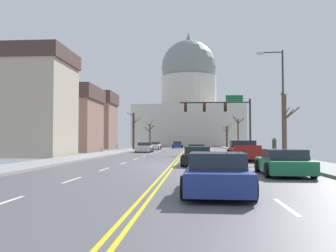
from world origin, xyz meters
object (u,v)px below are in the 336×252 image
object	(u,v)px
sedan_oncoming_00	(144,148)
sedan_oncoming_02	(178,145)
pickup_truck_near_01	(244,151)
sedan_near_02	(198,156)
pedestrian_00	(274,146)
sedan_near_00	(196,150)
sedan_near_03	(283,163)
sedan_oncoming_01	(154,146)
street_lamp_right	(280,95)
bicycle_parked	(305,159)
signal_gantry	(224,111)
sedan_near_04	(217,174)

from	to	relation	value
sedan_oncoming_00	sedan_oncoming_02	size ratio (longest dim) A/B	1.05
pickup_truck_near_01	sedan_near_02	bearing A→B (deg)	-122.61
pedestrian_00	sedan_near_00	bearing A→B (deg)	140.40
sedan_near_00	pedestrian_00	distance (m)	8.33
sedan_near_03	sedan_oncoming_01	world-z (taller)	sedan_oncoming_01
street_lamp_right	sedan_oncoming_02	world-z (taller)	street_lamp_right
sedan_oncoming_02	pedestrian_00	size ratio (longest dim) A/B	2.62
pedestrian_00	bicycle_parked	bearing A→B (deg)	-92.14
signal_gantry	bicycle_parked	world-z (taller)	signal_gantry
sedan_near_00	sedan_oncoming_00	distance (m)	12.72
sedan_near_04	sedan_oncoming_00	distance (m)	36.09
sedan_near_03	sedan_near_04	world-z (taller)	sedan_near_04
street_lamp_right	sedan_near_03	bearing A→B (deg)	-102.84
sedan_near_04	sedan_oncoming_01	bearing A→B (deg)	98.55
pedestrian_00	signal_gantry	bearing A→B (deg)	107.86
pickup_truck_near_01	pedestrian_00	distance (m)	3.17
signal_gantry	pickup_truck_near_01	distance (m)	12.34
street_lamp_right	pedestrian_00	distance (m)	4.50
pedestrian_00	bicycle_parked	distance (m)	9.32
street_lamp_right	sedan_oncoming_02	size ratio (longest dim) A/B	1.87
sedan_near_02	sedan_near_03	distance (m)	7.28
sedan_near_00	sedan_near_04	size ratio (longest dim) A/B	0.95
sedan_near_04	sedan_near_00	bearing A→B (deg)	91.02
sedan_near_04	signal_gantry	bearing A→B (deg)	84.71
sedan_near_04	sedan_oncoming_00	bearing A→B (deg)	101.31
sedan_near_03	pickup_truck_near_01	bearing A→B (deg)	90.60
signal_gantry	street_lamp_right	world-z (taller)	street_lamp_right
sedan_near_04	pedestrian_00	world-z (taller)	pedestrian_00
sedan_oncoming_02	pickup_truck_near_01	bearing A→B (deg)	-80.42
sedan_near_04	sedan_oncoming_01	world-z (taller)	sedan_oncoming_01
sedan_near_03	sedan_oncoming_02	xyz separation A→B (m)	(-7.18, 53.79, 0.05)
sedan_near_03	sedan_oncoming_02	size ratio (longest dim) A/B	0.99
sedan_near_00	signal_gantry	bearing A→B (deg)	56.61
pickup_truck_near_01	sedan_near_03	distance (m)	11.96
sedan_near_02	bicycle_parked	xyz separation A→B (m)	(6.07, -1.98, -0.07)
signal_gantry	pedestrian_00	size ratio (longest dim) A/B	4.61
sedan_oncoming_00	sedan_near_00	bearing A→B (deg)	-58.54
sedan_near_03	bicycle_parked	world-z (taller)	sedan_near_03
sedan_oncoming_02	pedestrian_00	distance (m)	41.45
street_lamp_right	sedan_oncoming_02	xyz separation A→B (m)	(-9.77, 42.43, -4.43)
bicycle_parked	sedan_near_02	bearing A→B (deg)	161.91
signal_gantry	sedan_near_00	distance (m)	7.12
pickup_truck_near_01	sedan_oncoming_01	bearing A→B (deg)	109.06
sedan_near_02	pedestrian_00	bearing A→B (deg)	48.75
sedan_near_00	bicycle_parked	distance (m)	15.80
sedan_near_00	sedan_near_04	xyz separation A→B (m)	(0.44, -24.54, 0.01)
sedan_near_04	sedan_near_03	bearing A→B (deg)	59.62
sedan_oncoming_01	bicycle_parked	world-z (taller)	sedan_oncoming_01
pickup_truck_near_01	bicycle_parked	bearing A→B (deg)	-72.88
pickup_truck_near_01	sedan_oncoming_01	world-z (taller)	pickup_truck_near_01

